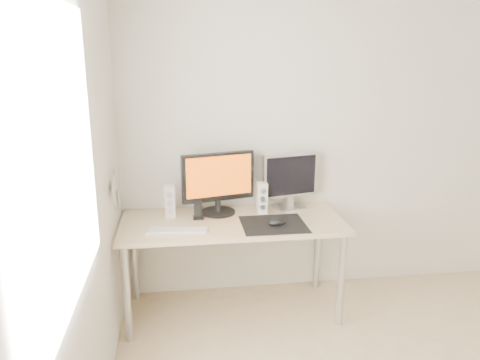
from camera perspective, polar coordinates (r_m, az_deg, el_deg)
wall_back at (r=3.82m, az=12.37°, el=5.08°), size 3.50×0.00×3.50m
wall_left at (r=1.95m, az=-20.66°, el=-5.21°), size 0.00×3.50×3.50m
window_pane at (r=1.88m, az=-21.01°, el=1.98°), size 0.00×1.30×1.30m
mousepad at (r=3.32m, az=4.11°, el=-5.41°), size 0.45×0.40×0.00m
mouse at (r=3.29m, az=4.57°, el=-5.19°), size 0.12×0.07×0.04m
desk at (r=3.42m, az=-0.96°, el=-6.18°), size 1.60×0.70×0.73m
main_monitor at (r=3.46m, az=-2.67°, el=-0.11°), size 0.55×0.31×0.47m
second_monitor at (r=3.60m, az=6.12°, el=0.22°), size 0.45×0.21×0.43m
speaker_left at (r=3.47m, az=-8.53°, el=-2.63°), size 0.07×0.09×0.23m
speaker_right at (r=3.53m, az=2.69°, el=-2.16°), size 0.07×0.09×0.23m
keyboard at (r=3.21m, az=-7.63°, el=-6.12°), size 0.43×0.17×0.02m
phone_dock at (r=3.42m, az=-5.11°, el=-4.05°), size 0.08×0.07×0.14m
pennant at (r=3.16m, az=-15.02°, el=-0.91°), size 0.01×0.23×0.29m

